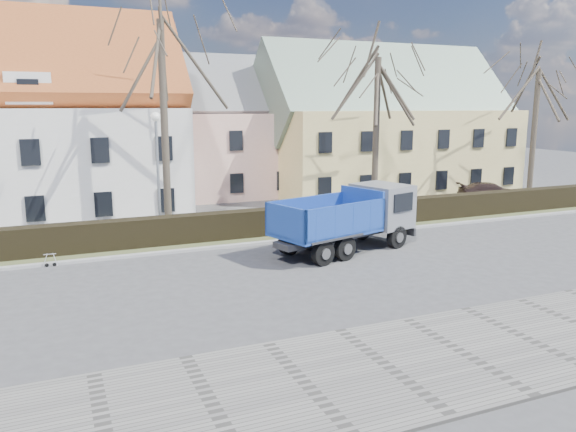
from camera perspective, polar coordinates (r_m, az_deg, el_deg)
name	(u,v)px	position (r m, az deg, el deg)	size (l,w,h in m)	color
ground	(265,275)	(21.55, -2.31, -5.98)	(120.00, 120.00, 0.00)	#3F3F42
sidewalk_near	(388,368)	(14.44, 10.12, -14.94)	(80.00, 5.00, 0.08)	slate
curb_far	(230,246)	(25.74, -5.93, -3.04)	(80.00, 0.30, 0.12)	gray
grass_strip	(220,239)	(27.23, -6.92, -2.30)	(80.00, 3.00, 0.10)	#444D2B
hedge	(221,227)	(26.91, -6.84, -1.15)	(60.00, 0.90, 1.30)	black
building_pink	(219,139)	(40.93, -7.05, 7.79)	(10.80, 8.80, 8.00)	beige
building_yellow	(384,134)	(43.14, 9.77, 8.21)	(18.80, 10.80, 8.50)	#DFCA7A
tree_1	(164,106)	(28.27, -12.52, 10.85)	(9.20, 9.20, 12.65)	#41382D
tree_2	(376,121)	(32.71, 8.97, 9.54)	(8.00, 8.00, 11.00)	#41382D
tree_3	(535,123)	(40.34, 23.78, 8.63)	(7.60, 7.60, 10.45)	#41382D
dump_truck	(341,220)	(24.58, 5.42, -0.41)	(7.19, 2.67, 2.88)	navy
streetlight	(158,177)	(26.88, -13.05, 3.86)	(0.48, 0.48, 6.13)	#92979C
cart_frame	(45,260)	(24.44, -23.45, -4.11)	(0.66, 0.38, 0.60)	silver
parked_car_b	(490,192)	(40.33, 19.85, 2.33)	(1.74, 4.29, 1.24)	black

